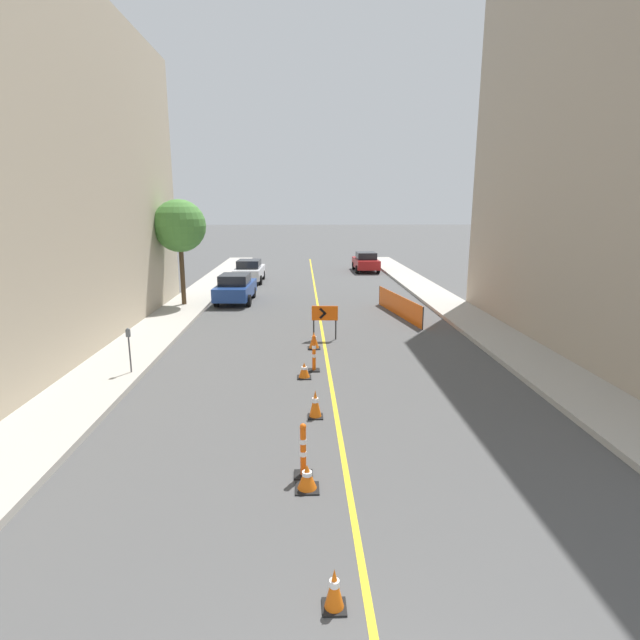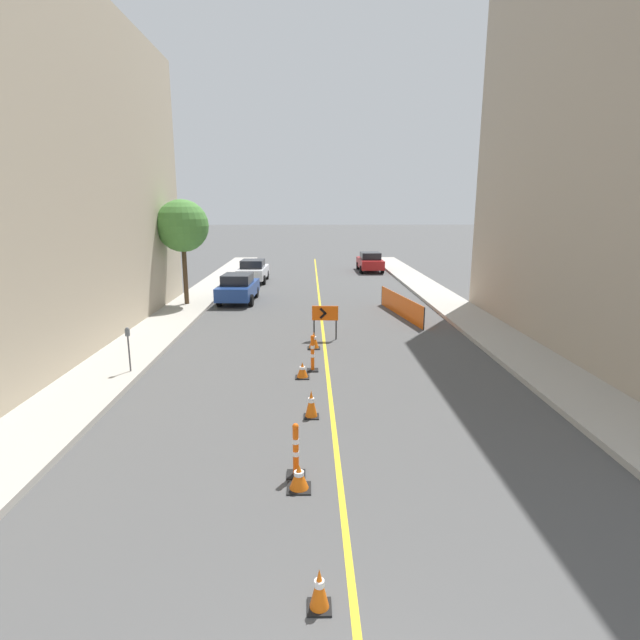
# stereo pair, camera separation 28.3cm
# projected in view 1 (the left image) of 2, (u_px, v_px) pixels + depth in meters

# --- Properties ---
(lane_stripe) EXTENTS (0.12, 48.73, 0.01)m
(lane_stripe) POSITION_uv_depth(u_px,v_px,m) (318.00, 304.00, 27.40)
(lane_stripe) COLOR gold
(lane_stripe) RESTS_ON ground_plane
(sidewalk_left) EXTENTS (2.29, 48.73, 0.17)m
(sidewalk_left) POSITION_uv_depth(u_px,v_px,m) (189.00, 303.00, 27.13)
(sidewalk_left) COLOR #ADA89E
(sidewalk_left) RESTS_ON ground_plane
(sidewalk_right) EXTENTS (2.29, 48.73, 0.17)m
(sidewalk_right) POSITION_uv_depth(u_px,v_px,m) (444.00, 302.00, 27.64)
(sidewalk_right) COLOR #ADA89E
(sidewalk_right) RESTS_ON ground_plane
(traffic_cone_nearest) EXTENTS (0.33, 0.33, 0.60)m
(traffic_cone_nearest) POSITION_uv_depth(u_px,v_px,m) (334.00, 589.00, 6.57)
(traffic_cone_nearest) COLOR black
(traffic_cone_nearest) RESTS_ON ground_plane
(traffic_cone_second) EXTENTS (0.46, 0.46, 0.51)m
(traffic_cone_second) POSITION_uv_depth(u_px,v_px,m) (307.00, 477.00, 9.38)
(traffic_cone_second) COLOR black
(traffic_cone_second) RESTS_ON ground_plane
(traffic_cone_third) EXTENTS (0.39, 0.39, 0.72)m
(traffic_cone_third) POSITION_uv_depth(u_px,v_px,m) (315.00, 404.00, 12.59)
(traffic_cone_third) COLOR black
(traffic_cone_third) RESTS_ON ground_plane
(traffic_cone_fourth) EXTENTS (0.44, 0.44, 0.50)m
(traffic_cone_fourth) POSITION_uv_depth(u_px,v_px,m) (304.00, 370.00, 15.53)
(traffic_cone_fourth) COLOR black
(traffic_cone_fourth) RESTS_ON ground_plane
(traffic_cone_fifth) EXTENTS (0.47, 0.47, 0.64)m
(traffic_cone_fifth) POSITION_uv_depth(u_px,v_px,m) (314.00, 340.00, 18.75)
(traffic_cone_fifth) COLOR black
(traffic_cone_fifth) RESTS_ON ground_plane
(delineator_post_front) EXTENTS (0.37, 0.37, 1.11)m
(delineator_post_front) POSITION_uv_depth(u_px,v_px,m) (303.00, 454.00, 9.80)
(delineator_post_front) COLOR black
(delineator_post_front) RESTS_ON ground_plane
(delineator_post_rear) EXTENTS (0.37, 0.37, 1.20)m
(delineator_post_rear) POSITION_uv_depth(u_px,v_px,m) (314.00, 355.00, 16.14)
(delineator_post_rear) COLOR black
(delineator_post_rear) RESTS_ON ground_plane
(arrow_barricade_primary) EXTENTS (1.04, 0.13, 1.37)m
(arrow_barricade_primary) POSITION_uv_depth(u_px,v_px,m) (325.00, 315.00, 19.87)
(arrow_barricade_primary) COLOR #EF560C
(arrow_barricade_primary) RESTS_ON ground_plane
(safety_mesh_fence) EXTENTS (1.03, 5.93, 1.02)m
(safety_mesh_fence) POSITION_uv_depth(u_px,v_px,m) (399.00, 305.00, 24.38)
(safety_mesh_fence) COLOR #EF560C
(safety_mesh_fence) RESTS_ON ground_plane
(parked_car_curb_near) EXTENTS (2.00, 4.38, 1.59)m
(parked_car_curb_near) POSITION_uv_depth(u_px,v_px,m) (235.00, 288.00, 27.81)
(parked_car_curb_near) COLOR navy
(parked_car_curb_near) RESTS_ON ground_plane
(parked_car_curb_mid) EXTENTS (1.95, 4.35, 1.59)m
(parked_car_curb_mid) POSITION_uv_depth(u_px,v_px,m) (249.00, 271.00, 35.26)
(parked_car_curb_mid) COLOR silver
(parked_car_curb_mid) RESTS_ON ground_plane
(parked_car_curb_far) EXTENTS (1.94, 4.33, 1.59)m
(parked_car_curb_far) POSITION_uv_depth(u_px,v_px,m) (366.00, 262.00, 41.14)
(parked_car_curb_far) COLOR maroon
(parked_car_curb_far) RESTS_ON ground_plane
(parking_meter_near_curb) EXTENTS (0.12, 0.11, 1.42)m
(parking_meter_near_curb) POSITION_uv_depth(u_px,v_px,m) (129.00, 341.00, 15.37)
(parking_meter_near_curb) COLOR #4C4C51
(parking_meter_near_curb) RESTS_ON sidewalk_left
(street_tree_left_near) EXTENTS (2.69, 2.69, 5.44)m
(street_tree_left_near) POSITION_uv_depth(u_px,v_px,m) (180.00, 226.00, 25.63)
(street_tree_left_near) COLOR #4C3823
(street_tree_left_near) RESTS_ON sidewalk_left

